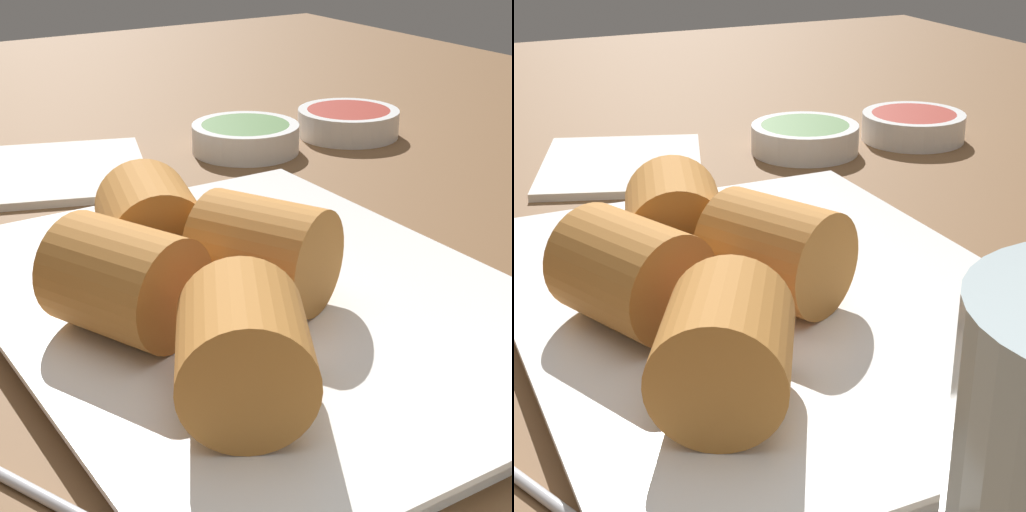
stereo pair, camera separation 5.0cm
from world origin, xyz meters
The scene contains 9 objects.
table_surface centered at (0.00, 0.00, 1.00)cm, with size 180.00×140.00×2.00cm.
serving_plate centered at (1.00, 1.97, 2.76)cm, with size 33.55×25.66×1.50cm.
roll_front_left centered at (-5.05, -0.99, 6.20)cm, with size 7.77×6.93×5.40cm.
roll_front_right centered at (1.39, 1.70, 6.20)cm, with size 8.07×7.69×5.40cm.
roll_back_left centered at (9.20, -3.83, 6.20)cm, with size 8.11×7.75×5.40cm.
roll_back_right centered at (0.74, -5.52, 6.20)cm, with size 7.91×7.45×5.40cm.
dipping_bowl_near centered at (-25.16, 17.48, 3.30)cm, with size 9.07×9.07×2.38cm.
dipping_bowl_far centered at (-24.50, 27.92, 3.30)cm, with size 9.07×9.07×2.38cm.
napkin centered at (-27.36, 2.19, 2.30)cm, with size 18.01×16.65×0.60cm.
Camera 1 is at (34.51, -19.26, 23.11)cm, focal length 60.00 mm.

